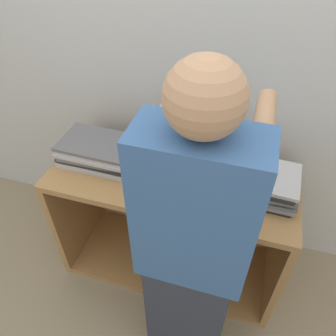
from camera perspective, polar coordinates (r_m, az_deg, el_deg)
name	(u,v)px	position (r m, az deg, el deg)	size (l,w,h in m)	color
ground_plane	(159,298)	(2.16, -1.58, -21.63)	(12.00, 12.00, 0.00)	gray
wall_back	(194,66)	(1.76, 4.54, 17.22)	(8.00, 0.05, 2.40)	silver
cart	(175,214)	(2.01, 1.28, -8.02)	(1.27, 0.55, 0.78)	#A87A47
laptop_open	(175,161)	(1.68, 1.26, 1.15)	(0.38, 0.28, 0.27)	gray
laptop_stack_left	(98,151)	(1.76, -12.08, 2.88)	(0.39, 0.27, 0.13)	#B7B7BC
laptop_stack_right	(255,182)	(1.61, 14.90, -2.36)	(0.40, 0.27, 0.13)	#232326
person	(192,259)	(1.32, 4.12, -15.46)	(0.40, 0.53, 1.63)	#2D3342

